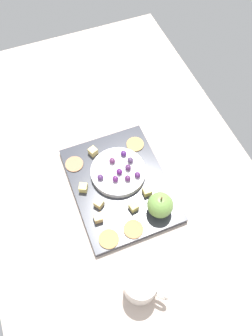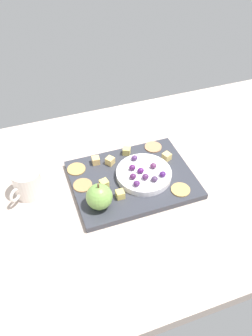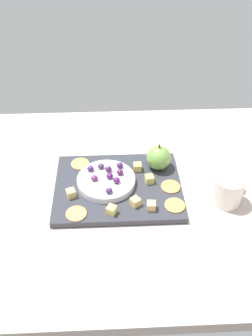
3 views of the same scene
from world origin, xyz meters
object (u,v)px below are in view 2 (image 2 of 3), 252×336
Objects in this scene: cheese_cube_1 at (127,151)px; cheese_cube_2 at (167,156)px; serving_dish at (144,174)px; cheese_cube_4 at (105,185)px; grape_6 at (163,174)px; cracker_1 at (181,190)px; cup at (28,183)px; apple_whole at (99,197)px; cracker_2 at (76,169)px; grape_0 at (132,168)px; grape_4 at (140,170)px; cheese_cube_5 at (96,160)px; platter at (133,180)px; cracker_0 at (83,185)px; grape_3 at (155,179)px; cheese_cube_0 at (110,161)px; grape_7 at (133,176)px; grape_2 at (145,177)px; cracker_3 at (153,147)px; grape_1 at (153,166)px; grape_8 at (134,158)px; grape_5 at (137,184)px; cheese_cube_3 at (120,194)px.

cheese_cube_2 is (-10.62, 6.45, 0.00)cm from cheese_cube_1.
serving_dish is 11.92cm from cheese_cube_4.
cracker_1 is at bearing 123.22° from grape_6.
cheese_cube_2 is at bearing 177.56° from cup.
apple_whole is 16.19cm from cracker_2.
grape_0 is (-9.05, -2.30, 1.66)cm from cheese_cube_4.
cheese_cube_5 is at bearing -43.74° from grape_4.
cracker_0 is (14.40, -1.60, 1.12)cm from platter.
cracker_2 is at bearing -27.66° from serving_dish.
cheese_cube_1 is 15.71cm from grape_3.
platter is at bearing 119.13° from cheese_cube_0.
cheese_cube_5 is at bearing -56.84° from grape_7.
serving_dish is 8.41× the size of grape_0.
grape_0 is at bearing -65.62° from grape_2.
grape_0 is at bearing 41.13° from cracker_3.
cup reaches higher than grape_1.
grape_6 is at bearing 151.07° from platter.
apple_whole is 3.17× the size of cheese_cube_5.
grape_3 reaches higher than cracker_1.
cracker_3 is 2.82× the size of grape_3.
grape_1 and grape_6 have the same top height.
grape_3 is 1.00× the size of grape_7.
cracker_1 is 2.82× the size of grape_1.
cheese_cube_0 is at bearing -36.54° from grape_1.
grape_4 is at bearing 91.43° from cheese_cube_1.
grape_8 is (2.19, -10.00, 0.01)cm from grape_3.
cheese_cube_5 is at bearing -48.36° from grape_3.
cracker_2 is at bearing -30.10° from grape_6.
serving_dish is 7.22× the size of cheese_cube_5.
apple_whole is 3.70× the size of grape_8.
grape_3 reaches higher than cracker_0.
grape_4 is 1.00× the size of grape_5.
cheese_cube_1 is 1.17× the size of grape_7.
cheese_cube_4 is at bearing -7.38° from grape_7.
serving_dish is 10.33cm from cheese_cube_2.
serving_dish is 5.86cm from grape_8.
grape_4 is at bearing 135.83° from grape_0.
cheese_cube_4 is 1.17× the size of grape_6.
platter is 18.20× the size of grape_8.
grape_2 is (-8.28, -2.44, 1.66)cm from cheese_cube_3.
grape_8 reaches higher than cheese_cube_2.
grape_7 is 0.20× the size of cup.
grape_3 is at bearing 18.70° from grape_6.
cheese_cube_2 is at bearing -122.17° from grape_6.
grape_5 is 1.00× the size of grape_6.
grape_0 is 1.00× the size of grape_2.
cheese_cube_0 is 7.44cm from grape_8.
cheese_cube_3 is 5.38cm from grape_5.
cheese_cube_0 is at bearing 157.99° from cheese_cube_5.
grape_1 is (-12.12, -5.89, 1.57)cm from cheese_cube_3.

